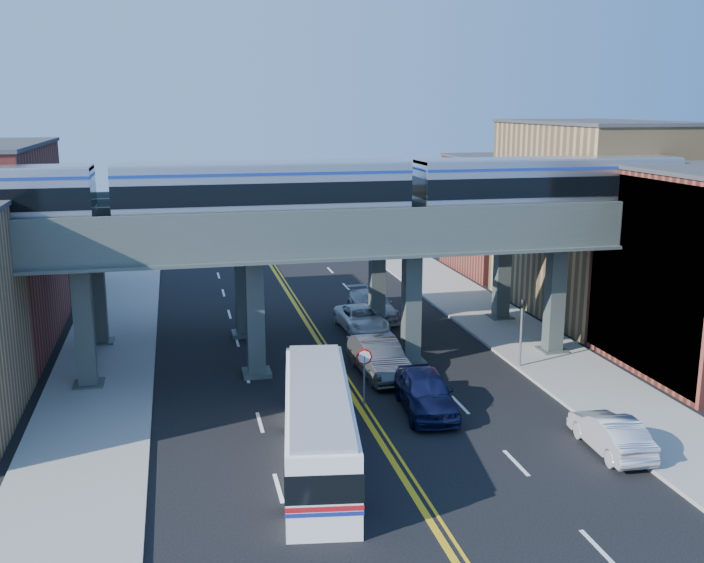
{
  "coord_description": "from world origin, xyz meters",
  "views": [
    {
      "loc": [
        -7.56,
        -29.21,
        13.19
      ],
      "look_at": [
        0.55,
        6.54,
        4.89
      ],
      "focal_mm": 40.0,
      "sensor_mm": 36.0,
      "label": 1
    }
  ],
  "objects": [
    {
      "name": "transit_train",
      "position": [
        -3.42,
        8.0,
        9.11
      ],
      "size": [
        43.22,
        2.71,
        3.15
      ],
      "color": "black",
      "rests_on": "elevated_viaduct_near"
    },
    {
      "name": "building_west_c",
      "position": [
        -18.5,
        29.0,
        4.0
      ],
      "size": [
        8.0,
        10.0,
        8.0
      ],
      "primitive_type": "cube",
      "color": "#987B4E",
      "rests_on": "ground"
    },
    {
      "name": "car_lane_a",
      "position": [
        2.74,
        1.62,
        0.91
      ],
      "size": [
        2.64,
        5.53,
        1.82
      ],
      "primitive_type": "imported",
      "rotation": [
        0.0,
        0.0,
        -0.09
      ],
      "color": "black",
      "rests_on": "ground"
    },
    {
      "name": "car_parked_curb",
      "position": [
        8.5,
        -3.82,
        0.74
      ],
      "size": [
        1.77,
        4.55,
        1.48
      ],
      "primitive_type": "imported",
      "rotation": [
        0.0,
        0.0,
        3.1
      ],
      "color": "#AEADB2",
      "rests_on": "ground"
    },
    {
      "name": "car_lane_c",
      "position": [
        2.95,
        14.68,
        0.71
      ],
      "size": [
        2.59,
        5.19,
        1.41
      ],
      "primitive_type": "imported",
      "rotation": [
        0.0,
        0.0,
        0.05
      ],
      "color": "white",
      "rests_on": "ground"
    },
    {
      "name": "sidewalk_west",
      "position": [
        -11.5,
        10.0,
        0.08
      ],
      "size": [
        5.0,
        70.0,
        0.16
      ],
      "primitive_type": "cube",
      "color": "gray",
      "rests_on": "ground"
    },
    {
      "name": "car_lane_b",
      "position": [
        1.96,
        6.68,
        0.91
      ],
      "size": [
        2.25,
        5.64,
        1.83
      ],
      "primitive_type": "imported",
      "rotation": [
        0.0,
        0.0,
        0.06
      ],
      "color": "#343537",
      "rests_on": "ground"
    },
    {
      "name": "elevated_viaduct_far",
      "position": [
        0.0,
        15.0,
        6.47
      ],
      "size": [
        52.0,
        3.6,
        7.4
      ],
      "color": "#39423E",
      "rests_on": "ground"
    },
    {
      "name": "car_lane_d",
      "position": [
        4.27,
        17.18,
        0.82
      ],
      "size": [
        2.42,
        5.68,
        1.63
      ],
      "primitive_type": "imported",
      "rotation": [
        0.0,
        0.0,
        0.02
      ],
      "color": "#ABAAAF",
      "rests_on": "ground"
    },
    {
      "name": "transit_bus",
      "position": [
        -2.77,
        -2.39,
        1.46
      ],
      "size": [
        4.02,
        11.27,
        2.84
      ],
      "rotation": [
        0.0,
        0.0,
        1.42
      ],
      "color": "white",
      "rests_on": "ground"
    },
    {
      "name": "stop_sign",
      "position": [
        0.3,
        3.0,
        1.76
      ],
      "size": [
        0.76,
        0.09,
        2.63
      ],
      "color": "slate",
      "rests_on": "ground"
    },
    {
      "name": "traffic_signal",
      "position": [
        9.2,
        6.0,
        2.3
      ],
      "size": [
        0.15,
        0.18,
        4.1
      ],
      "color": "slate",
      "rests_on": "ground"
    },
    {
      "name": "ground",
      "position": [
        0.0,
        0.0,
        0.0
      ],
      "size": [
        120.0,
        120.0,
        0.0
      ],
      "primitive_type": "plane",
      "color": "black",
      "rests_on": "ground"
    },
    {
      "name": "elevated_viaduct_near",
      "position": [
        0.0,
        8.0,
        6.47
      ],
      "size": [
        52.0,
        3.6,
        7.4
      ],
      "color": "#39423E",
      "rests_on": "ground"
    },
    {
      "name": "sidewalk_east",
      "position": [
        11.5,
        10.0,
        0.08
      ],
      "size": [
        5.0,
        70.0,
        0.16
      ],
      "primitive_type": "cube",
      "color": "gray",
      "rests_on": "ground"
    },
    {
      "name": "mural_panel",
      "position": [
        14.55,
        4.0,
        4.75
      ],
      "size": [
        0.1,
        9.5,
        9.5
      ],
      "primitive_type": "cube",
      "color": "teal",
      "rests_on": "ground"
    },
    {
      "name": "building_east_c",
      "position": [
        18.5,
        29.0,
        4.5
      ],
      "size": [
        8.0,
        10.0,
        9.0
      ],
      "primitive_type": "cube",
      "color": "brown",
      "rests_on": "ground"
    },
    {
      "name": "building_east_b",
      "position": [
        18.5,
        16.0,
        6.0
      ],
      "size": [
        8.0,
        14.0,
        12.0
      ],
      "primitive_type": "cube",
      "color": "#987B4E",
      "rests_on": "ground"
    }
  ]
}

